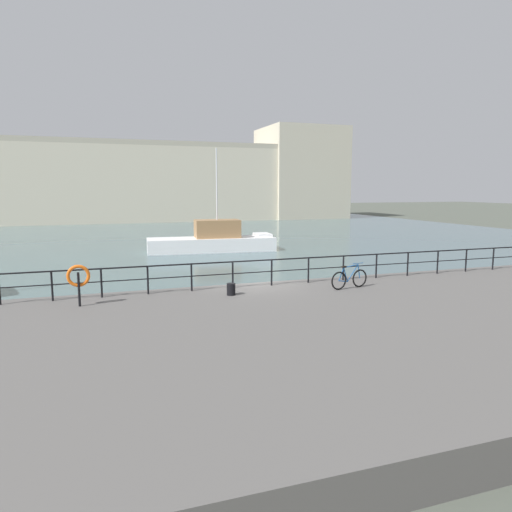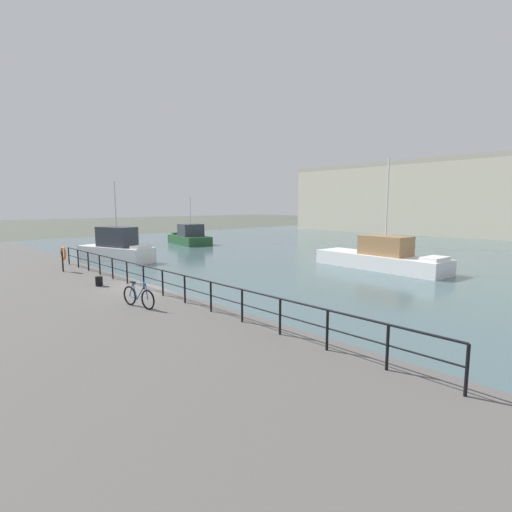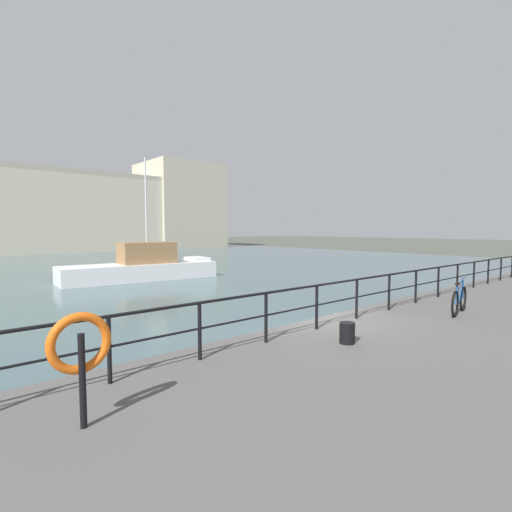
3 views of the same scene
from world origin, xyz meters
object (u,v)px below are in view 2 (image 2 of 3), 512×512
at_px(moored_small_launch, 190,237).
at_px(moored_cabin_cruiser, 381,257).
at_px(mooring_bollard, 99,281).
at_px(life_ring_stand, 63,254).
at_px(moored_red_daysailer, 116,248).
at_px(parked_bicycle, 139,297).

height_order(moored_small_launch, moored_cabin_cruiser, moored_cabin_cruiser).
bearing_deg(moored_small_launch, moored_cabin_cruiser, -169.82).
bearing_deg(mooring_bollard, life_ring_stand, 178.95).
bearing_deg(moored_small_launch, life_ring_stand, 139.45).
distance_m(mooring_bollard, life_ring_stand, 5.29).
bearing_deg(moored_small_launch, moored_red_daysailer, 132.38).
bearing_deg(parked_bicycle, mooring_bollard, 164.96).
height_order(moored_cabin_cruiser, moored_red_daysailer, moored_cabin_cruiser).
height_order(moored_cabin_cruiser, parked_bicycle, moored_cabin_cruiser).
xyz_separation_m(moored_cabin_cruiser, moored_red_daysailer, (-16.53, -12.11, 0.23)).
height_order(moored_cabin_cruiser, mooring_bollard, moored_cabin_cruiser).
relative_size(moored_red_daysailer, mooring_bollard, 15.93).
distance_m(moored_small_launch, life_ring_stand, 23.62).
bearing_deg(parked_bicycle, moored_cabin_cruiser, 82.23).
bearing_deg(moored_red_daysailer, moored_cabin_cruiser, 18.69).
bearing_deg(moored_red_daysailer, life_ring_stand, -57.58).
relative_size(moored_small_launch, moored_cabin_cruiser, 0.69).
relative_size(moored_red_daysailer, parked_bicycle, 4.00).
bearing_deg(moored_cabin_cruiser, moored_small_launch, -174.93).
bearing_deg(parked_bicycle, life_ring_stand, 166.97).
distance_m(moored_small_launch, mooring_bollard, 27.30).
xyz_separation_m(moored_cabin_cruiser, parked_bicycle, (0.79, -18.80, 0.41)).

